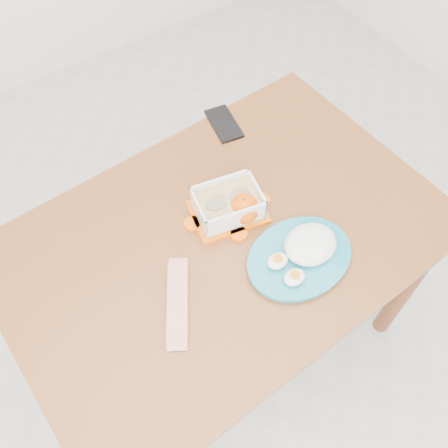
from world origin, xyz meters
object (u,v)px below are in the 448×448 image
dining_table (224,255)px  rice_plate (303,252)px  orange_fruit (244,209)px  smartphone (224,124)px  food_container (228,204)px

dining_table → rice_plate: bearing=-54.5°
orange_fruit → smartphone: (0.15, 0.33, -0.04)m
dining_table → orange_fruit: (0.08, 0.02, 0.14)m
rice_plate → food_container: bearing=109.0°
orange_fruit → smartphone: size_ratio=0.56×
food_container → rice_plate: 0.24m
rice_plate → orange_fruit: bearing=105.1°
dining_table → food_container: bearing=45.2°
rice_plate → smartphone: size_ratio=1.96×
dining_table → smartphone: bearing=53.2°
rice_plate → smartphone: 0.53m
food_container → orange_fruit: 0.05m
food_container → rice_plate: (0.08, -0.23, -0.02)m
dining_table → smartphone: size_ratio=8.14×
food_container → dining_table: bearing=-120.0°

